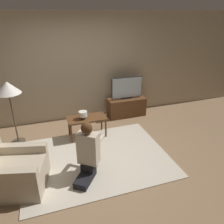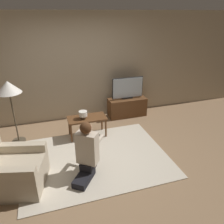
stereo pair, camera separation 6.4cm
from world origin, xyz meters
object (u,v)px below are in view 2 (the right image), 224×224
tv (128,88)px  coffee_table (87,120)px  floor_lamp (9,90)px  armchair (11,171)px  person_kneeling (87,151)px  table_lamp (83,114)px

tv → coffee_table: 1.48m
tv → coffee_table: bearing=-149.0°
floor_lamp → armchair: 1.65m
person_kneeling → floor_lamp: bearing=-14.9°
floor_lamp → person_kneeling: size_ratio=1.35×
coffee_table → person_kneeling: bearing=-101.5°
tv → armchair: tv is taller
coffee_table → table_lamp: size_ratio=4.65×
table_lamp → tv: bearing=30.2°
floor_lamp → table_lamp: floor_lamp is taller
armchair → table_lamp: (1.36, 1.15, 0.27)m
coffee_table → armchair: 1.86m
tv → table_lamp: 1.53m
coffee_table → person_kneeling: person_kneeling is taller
floor_lamp → armchair: bearing=-89.1°
coffee_table → person_kneeling: (-0.26, -1.28, 0.10)m
armchair → person_kneeling: size_ratio=1.06×
tv → armchair: size_ratio=0.78×
coffee_table → floor_lamp: (-1.47, 0.23, 0.77)m
tv → floor_lamp: bearing=-169.2°
tv → floor_lamp: 2.77m
floor_lamp → person_kneeling: 2.05m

